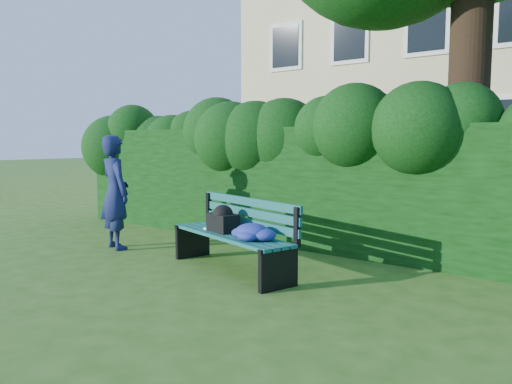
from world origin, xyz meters
The scene contains 5 objects.
ground centered at (0.00, 0.00, 0.00)m, with size 80.00×80.00×0.00m, color #325A1A.
apartment_building centered at (0.00, 13.99, 6.00)m, with size 16.00×8.08×12.00m.
hedge centered at (0.00, 2.20, 0.90)m, with size 10.00×1.00×1.80m.
park_bench centered at (0.02, 0.20, 0.50)m, with size 2.05×1.08×0.89m.
man_reading centered at (-2.28, 0.14, 0.84)m, with size 0.61×0.40×1.68m, color #161E4E.
Camera 1 is at (3.85, -4.35, 1.58)m, focal length 35.00 mm.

